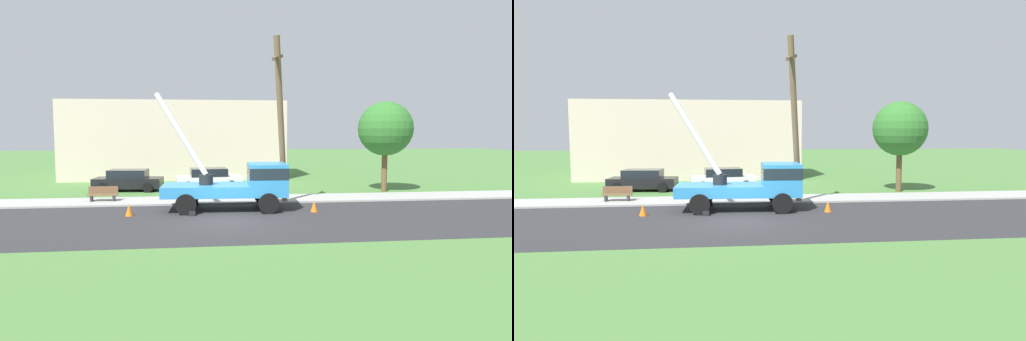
% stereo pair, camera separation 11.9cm
% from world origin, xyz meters
% --- Properties ---
extents(ground_plane, '(120.00, 120.00, 0.00)m').
position_xyz_m(ground_plane, '(0.00, 12.00, 0.00)').
color(ground_plane, '#477538').
extents(road_asphalt, '(80.00, 8.69, 0.01)m').
position_xyz_m(road_asphalt, '(0.00, 0.00, 0.00)').
color(road_asphalt, '#2B2B2D').
rests_on(road_asphalt, ground).
extents(sidewalk_strip, '(80.00, 2.78, 0.10)m').
position_xyz_m(sidewalk_strip, '(0.00, 5.74, 0.05)').
color(sidewalk_strip, '#9E9E99').
rests_on(sidewalk_strip, ground).
extents(utility_truck, '(6.75, 3.21, 5.98)m').
position_xyz_m(utility_truck, '(0.98, 2.73, 1.41)').
color(utility_truck, '#2D84C6').
rests_on(utility_truck, ground).
extents(leaning_utility_pole, '(1.37, 2.84, 8.81)m').
position_xyz_m(leaning_utility_pole, '(3.15, 3.70, 4.52)').
color(leaning_utility_pole, brown).
rests_on(leaning_utility_pole, ground).
extents(traffic_cone_ahead, '(0.36, 0.36, 0.56)m').
position_xyz_m(traffic_cone_ahead, '(4.48, 1.66, 0.28)').
color(traffic_cone_ahead, orange).
rests_on(traffic_cone_ahead, ground).
extents(traffic_cone_behind, '(0.36, 0.36, 0.56)m').
position_xyz_m(traffic_cone_behind, '(-4.43, 1.69, 0.28)').
color(traffic_cone_behind, orange).
rests_on(traffic_cone_behind, ground).
extents(parked_sedan_black, '(4.53, 2.24, 1.42)m').
position_xyz_m(parked_sedan_black, '(-5.87, 10.64, 0.71)').
color(parked_sedan_black, black).
rests_on(parked_sedan_black, ground).
extents(parked_sedan_white, '(4.55, 2.29, 1.42)m').
position_xyz_m(parked_sedan_white, '(-0.55, 11.01, 0.71)').
color(parked_sedan_white, silver).
rests_on(parked_sedan_white, ground).
extents(park_bench, '(1.60, 0.45, 0.90)m').
position_xyz_m(park_bench, '(-6.49, 5.81, 0.46)').
color(park_bench, brown).
rests_on(park_bench, ground).
extents(roadside_tree_near, '(3.52, 3.52, 5.89)m').
position_xyz_m(roadside_tree_near, '(10.86, 8.24, 4.10)').
color(roadside_tree_near, brown).
rests_on(roadside_tree_near, ground).
extents(lowrise_building_backdrop, '(18.00, 6.00, 6.40)m').
position_xyz_m(lowrise_building_backdrop, '(-3.15, 18.95, 3.20)').
color(lowrise_building_backdrop, beige).
rests_on(lowrise_building_backdrop, ground).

